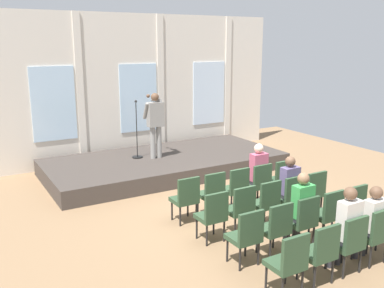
# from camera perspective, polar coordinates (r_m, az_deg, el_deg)

# --- Properties ---
(ground_plane) EXTENTS (13.79, 13.79, 0.00)m
(ground_plane) POSITION_cam_1_polar(r_m,az_deg,el_deg) (8.96, 6.76, -9.31)
(ground_plane) COLOR #846647
(rear_partition) EXTENTS (9.29, 0.14, 4.26)m
(rear_partition) POSITION_cam_1_polar(r_m,az_deg,el_deg) (12.97, -7.11, 7.38)
(rear_partition) COLOR silver
(rear_partition) RESTS_ON ground
(stage_platform) EXTENTS (6.32, 2.94, 0.42)m
(stage_platform) POSITION_cam_1_polar(r_m,az_deg,el_deg) (11.74, -3.59, -2.63)
(stage_platform) COLOR #3F3833
(stage_platform) RESTS_ON ground
(speaker) EXTENTS (0.52, 0.69, 1.74)m
(speaker) POSITION_cam_1_polar(r_m,az_deg,el_deg) (11.33, -4.91, 3.13)
(speaker) COLOR gray
(speaker) RESTS_ON stage_platform
(mic_stand) EXTENTS (0.28, 0.28, 1.55)m
(mic_stand) POSITION_cam_1_polar(r_m,az_deg,el_deg) (11.55, -7.30, -0.19)
(mic_stand) COLOR black
(mic_stand) RESTS_ON stage_platform
(chair_r0_c0) EXTENTS (0.46, 0.44, 0.94)m
(chair_r0_c0) POSITION_cam_1_polar(r_m,az_deg,el_deg) (8.34, -0.81, -7.02)
(chair_r0_c0) COLOR black
(chair_r0_c0) RESTS_ON ground
(chair_r0_c1) EXTENTS (0.46, 0.44, 0.94)m
(chair_r0_c1) POSITION_cam_1_polar(r_m,az_deg,el_deg) (8.63, 2.67, -6.31)
(chair_r0_c1) COLOR black
(chair_r0_c1) RESTS_ON ground
(chair_r0_c2) EXTENTS (0.46, 0.44, 0.94)m
(chair_r0_c2) POSITION_cam_1_polar(r_m,az_deg,el_deg) (8.96, 5.90, -5.64)
(chair_r0_c2) COLOR black
(chair_r0_c2) RESTS_ON ground
(chair_r0_c3) EXTENTS (0.46, 0.44, 0.94)m
(chair_r0_c3) POSITION_cam_1_polar(r_m,az_deg,el_deg) (9.30, 8.89, -5.00)
(chair_r0_c3) COLOR black
(chair_r0_c3) RESTS_ON ground
(audience_r0_c3) EXTENTS (0.36, 0.39, 1.36)m
(audience_r0_c3) POSITION_cam_1_polar(r_m,az_deg,el_deg) (9.30, 8.64, -3.58)
(audience_r0_c3) COLOR #2D2D33
(audience_r0_c3) RESTS_ON ground
(chair_r0_c4) EXTENTS (0.46, 0.44, 0.94)m
(chair_r0_c4) POSITION_cam_1_polar(r_m,az_deg,el_deg) (9.68, 11.66, -4.39)
(chair_r0_c4) COLOR black
(chair_r0_c4) RESTS_ON ground
(chair_r1_c0) EXTENTS (0.46, 0.44, 0.94)m
(chair_r1_c0) POSITION_cam_1_polar(r_m,az_deg,el_deg) (7.58, 2.80, -9.20)
(chair_r1_c0) COLOR black
(chair_r1_c0) RESTS_ON ground
(chair_r1_c1) EXTENTS (0.46, 0.44, 0.94)m
(chair_r1_c1) POSITION_cam_1_polar(r_m,az_deg,el_deg) (7.90, 6.48, -8.31)
(chair_r1_c1) COLOR black
(chair_r1_c1) RESTS_ON ground
(chair_r1_c2) EXTENTS (0.46, 0.44, 0.94)m
(chair_r1_c2) POSITION_cam_1_polar(r_m,az_deg,el_deg) (8.25, 9.84, -7.47)
(chair_r1_c2) COLOR black
(chair_r1_c2) RESTS_ON ground
(chair_r1_c3) EXTENTS (0.46, 0.44, 0.94)m
(chair_r1_c3) POSITION_cam_1_polar(r_m,az_deg,el_deg) (8.63, 12.92, -6.68)
(chair_r1_c3) COLOR black
(chair_r1_c3) RESTS_ON ground
(audience_r1_c3) EXTENTS (0.36, 0.39, 1.31)m
(audience_r1_c3) POSITION_cam_1_polar(r_m,az_deg,el_deg) (8.62, 12.61, -5.31)
(audience_r1_c3) COLOR #2D2D33
(audience_r1_c3) RESTS_ON ground
(chair_r1_c4) EXTENTS (0.46, 0.44, 0.94)m
(chair_r1_c4) POSITION_cam_1_polar(r_m,az_deg,el_deg) (9.03, 15.71, -5.93)
(chair_r1_c4) COLOR black
(chair_r1_c4) RESTS_ON ground
(chair_r2_c0) EXTENTS (0.46, 0.44, 0.94)m
(chair_r2_c0) POSITION_cam_1_polar(r_m,az_deg,el_deg) (6.87, 7.24, -11.80)
(chair_r2_c0) COLOR black
(chair_r2_c0) RESTS_ON ground
(chair_r2_c1) EXTENTS (0.46, 0.44, 0.94)m
(chair_r2_c1) POSITION_cam_1_polar(r_m,az_deg,el_deg) (7.22, 11.09, -10.65)
(chair_r2_c1) COLOR black
(chair_r2_c1) RESTS_ON ground
(chair_r2_c2) EXTENTS (0.46, 0.44, 0.94)m
(chair_r2_c2) POSITION_cam_1_polar(r_m,az_deg,el_deg) (7.60, 14.54, -9.58)
(chair_r2_c2) COLOR black
(chair_r2_c2) RESTS_ON ground
(audience_r2_c2) EXTENTS (0.36, 0.39, 1.33)m
(audience_r2_c2) POSITION_cam_1_polar(r_m,az_deg,el_deg) (7.57, 14.20, -7.96)
(audience_r2_c2) COLOR #2D2D33
(audience_r2_c2) RESTS_ON ground
(chair_r2_c3) EXTENTS (0.46, 0.44, 0.94)m
(chair_r2_c3) POSITION_cam_1_polar(r_m,az_deg,el_deg) (8.00, 17.63, -8.58)
(chair_r2_c3) COLOR black
(chair_r2_c3) RESTS_ON ground
(chair_r2_c4) EXTENTS (0.46, 0.44, 0.94)m
(chair_r2_c4) POSITION_cam_1_polar(r_m,az_deg,el_deg) (8.43, 20.40, -7.67)
(chair_r2_c4) COLOR black
(chair_r2_c4) RESTS_ON ground
(chair_r3_c0) EXTENTS (0.46, 0.44, 0.94)m
(chair_r3_c0) POSITION_cam_1_polar(r_m,az_deg,el_deg) (6.22, 12.78, -14.87)
(chair_r3_c0) COLOR black
(chair_r3_c0) RESTS_ON ground
(chair_r3_c1) EXTENTS (0.46, 0.44, 0.94)m
(chair_r3_c1) POSITION_cam_1_polar(r_m,az_deg,el_deg) (6.60, 16.70, -13.37)
(chair_r3_c1) COLOR black
(chair_r3_c1) RESTS_ON ground
(chair_r3_c2) EXTENTS (0.46, 0.44, 0.94)m
(chair_r3_c2) POSITION_cam_1_polar(r_m,az_deg,el_deg) (7.02, 20.13, -11.98)
(chair_r3_c2) COLOR black
(chair_r3_c2) RESTS_ON ground
(audience_r3_c2) EXTENTS (0.36, 0.39, 1.37)m
(audience_r3_c2) POSITION_cam_1_polar(r_m,az_deg,el_deg) (6.97, 19.78, -10.10)
(audience_r3_c2) COLOR #2D2D33
(audience_r3_c2) RESTS_ON ground
(chair_r3_c3) EXTENTS (0.46, 0.44, 0.94)m
(chair_r3_c3) POSITION_cam_1_polar(r_m,az_deg,el_deg) (7.46, 23.14, -10.72)
(chair_r3_c3) COLOR black
(chair_r3_c3) RESTS_ON ground
(audience_r3_c3) EXTENTS (0.36, 0.39, 1.28)m
(audience_r3_c3) POSITION_cam_1_polar(r_m,az_deg,el_deg) (7.43, 22.75, -9.27)
(audience_r3_c3) COLOR #2D2D33
(audience_r3_c3) RESTS_ON ground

